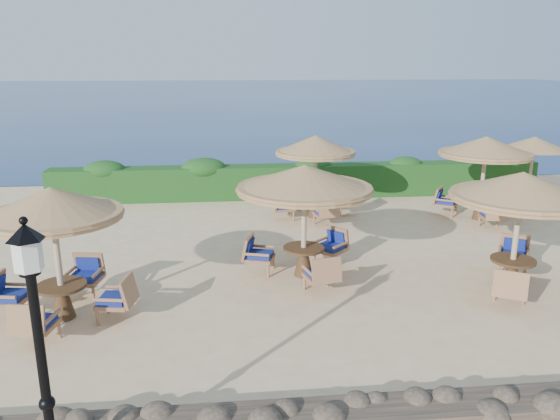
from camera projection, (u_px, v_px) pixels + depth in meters
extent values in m
plane|color=beige|center=(339.00, 267.00, 13.43)|extent=(120.00, 120.00, 0.00)
plane|color=navy|center=(241.00, 95.00, 80.57)|extent=(160.00, 160.00, 0.00)
cube|color=#143E13|center=(300.00, 181.00, 20.18)|extent=(18.00, 0.90, 1.20)
cube|color=brown|center=(434.00, 417.00, 7.43)|extent=(15.00, 0.65, 0.44)
cylinder|color=black|center=(43.00, 376.00, 6.03)|extent=(0.11, 0.11, 2.40)
cylinder|color=silver|center=(28.00, 254.00, 5.65)|extent=(0.30, 0.30, 0.36)
cone|color=black|center=(25.00, 232.00, 5.58)|extent=(0.40, 0.40, 0.18)
cylinder|color=tan|center=(530.00, 174.00, 18.90)|extent=(0.10, 0.10, 2.20)
cone|color=olive|center=(534.00, 143.00, 18.61)|extent=(2.30, 2.30, 0.45)
cylinder|color=tan|center=(58.00, 261.00, 10.46)|extent=(0.12, 0.12, 2.40)
cone|color=olive|center=(51.00, 201.00, 10.15)|extent=(2.62, 2.62, 0.55)
cylinder|color=olive|center=(53.00, 216.00, 10.22)|extent=(2.57, 2.57, 0.14)
cylinder|color=#4C321B|center=(61.00, 286.00, 10.60)|extent=(0.96, 0.96, 0.06)
cone|color=#4C321B|center=(63.00, 302.00, 10.69)|extent=(0.44, 0.44, 0.64)
cylinder|color=tan|center=(304.00, 227.00, 12.59)|extent=(0.12, 0.12, 2.40)
cone|color=olive|center=(305.00, 177.00, 12.28)|extent=(3.14, 3.14, 0.55)
cylinder|color=olive|center=(304.00, 189.00, 12.35)|extent=(3.08, 3.08, 0.14)
cylinder|color=#4C321B|center=(304.00, 248.00, 12.73)|extent=(0.96, 0.96, 0.06)
cone|color=#4C321B|center=(304.00, 262.00, 12.82)|extent=(0.44, 0.44, 0.64)
cylinder|color=tan|center=(516.00, 238.00, 11.83)|extent=(0.12, 0.12, 2.40)
cone|color=olive|center=(522.00, 185.00, 11.51)|extent=(2.99, 2.99, 0.55)
cylinder|color=olive|center=(521.00, 197.00, 11.59)|extent=(2.93, 2.93, 0.14)
cylinder|color=#4C321B|center=(513.00, 260.00, 11.96)|extent=(0.96, 0.96, 0.06)
cone|color=#4C321B|center=(511.00, 275.00, 12.06)|extent=(0.44, 0.44, 0.64)
cylinder|color=tan|center=(315.00, 181.00, 17.40)|extent=(0.12, 0.12, 2.40)
cone|color=olive|center=(316.00, 144.00, 17.09)|extent=(2.55, 2.55, 0.55)
cylinder|color=olive|center=(315.00, 153.00, 17.17)|extent=(2.50, 2.50, 0.14)
cylinder|color=#4C321B|center=(315.00, 197.00, 17.54)|extent=(0.96, 0.96, 0.06)
cone|color=#4C321B|center=(314.00, 207.00, 17.64)|extent=(0.44, 0.44, 0.64)
cylinder|color=tan|center=(482.00, 183.00, 17.16)|extent=(0.12, 0.12, 2.40)
cone|color=olive|center=(486.00, 145.00, 16.84)|extent=(2.87, 2.87, 0.55)
cylinder|color=olive|center=(485.00, 154.00, 16.92)|extent=(2.82, 2.82, 0.14)
cylinder|color=#4C321B|center=(481.00, 199.00, 17.29)|extent=(0.96, 0.96, 0.06)
cone|color=#4C321B|center=(480.00, 209.00, 17.39)|extent=(0.44, 0.44, 0.64)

